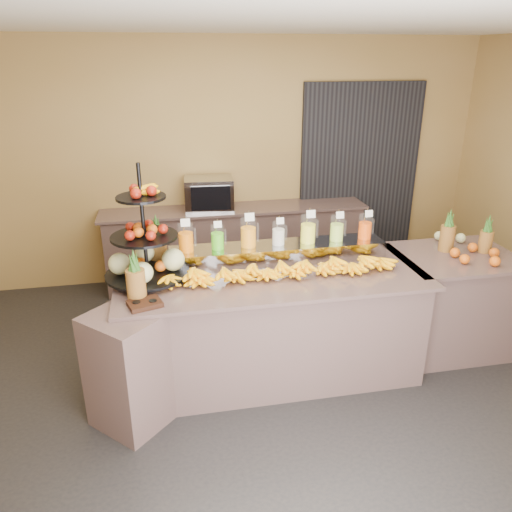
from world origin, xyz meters
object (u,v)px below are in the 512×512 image
object	(u,v)px
oven_warmer	(209,194)
right_fruit_pile	(470,247)
pitcher_tray	(278,253)
fruit_stand	(152,251)
condiment_caddy	(145,304)
banana_heap	(280,267)

from	to	relation	value
oven_warmer	right_fruit_pile	bearing A→B (deg)	-37.84
pitcher_tray	fruit_stand	world-z (taller)	fruit_stand
oven_warmer	fruit_stand	bearing A→B (deg)	-105.36
condiment_caddy	oven_warmer	size ratio (longest dim) A/B	0.42
banana_heap	fruit_stand	xyz separation A→B (m)	(-1.00, 0.13, 0.16)
banana_heap	pitcher_tray	bearing A→B (deg)	78.82
fruit_stand	right_fruit_pile	world-z (taller)	fruit_stand
fruit_stand	oven_warmer	xyz separation A→B (m)	(0.64, 1.85, -0.05)
fruit_stand	right_fruit_pile	xyz separation A→B (m)	(2.75, -0.03, -0.16)
condiment_caddy	oven_warmer	distance (m)	2.42
condiment_caddy	oven_warmer	world-z (taller)	oven_warmer
fruit_stand	condiment_caddy	size ratio (longest dim) A/B	4.07
fruit_stand	oven_warmer	size ratio (longest dim) A/B	1.70
pitcher_tray	oven_warmer	distance (m)	1.72
condiment_caddy	right_fruit_pile	size ratio (longest dim) A/B	0.51
banana_heap	oven_warmer	bearing A→B (deg)	100.07
condiment_caddy	pitcher_tray	bearing A→B (deg)	29.40
right_fruit_pile	fruit_stand	bearing A→B (deg)	179.31
fruit_stand	oven_warmer	distance (m)	1.96
pitcher_tray	right_fruit_pile	size ratio (longest dim) A/B	4.13
banana_heap	right_fruit_pile	world-z (taller)	right_fruit_pile
fruit_stand	right_fruit_pile	size ratio (longest dim) A/B	2.07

